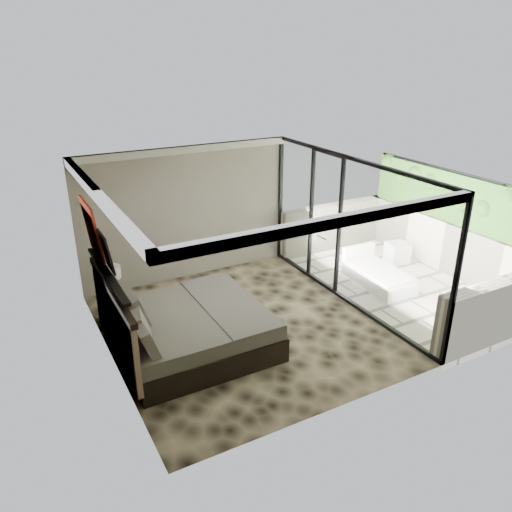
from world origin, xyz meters
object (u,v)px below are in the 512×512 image
nightstand (114,309)px  lounger (377,275)px  bed (185,328)px  table_lamp (112,277)px  ottoman (397,253)px

nightstand → lounger: bearing=-9.9°
bed → nightstand: size_ratio=4.56×
bed → table_lamp: size_ratio=4.22×
bed → nightstand: bearing=119.7°
lounger → table_lamp: bearing=171.8°
bed → lounger: bearing=5.0°
ottoman → lounger: (-1.16, -0.65, -0.04)m
bed → ottoman: bearing=10.6°
table_lamp → ottoman: bearing=-3.5°
table_lamp → ottoman: table_lamp is taller
table_lamp → bed: bearing=-61.4°
table_lamp → lounger: bearing=-11.3°
nightstand → table_lamp: size_ratio=0.93×
bed → nightstand: (-0.81, 1.42, -0.12)m
nightstand → lounger: (5.21, -1.03, -0.08)m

